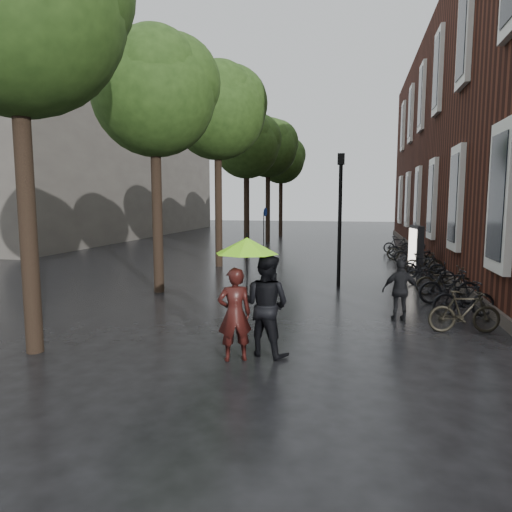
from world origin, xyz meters
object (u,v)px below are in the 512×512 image
(parked_bicycles, at_px, (422,264))
(lamp_post, at_px, (340,207))
(person_burgundy, at_px, (235,314))
(pedestrian_walking, at_px, (401,290))
(ad_lightbox, at_px, (416,249))
(person_black, at_px, (266,305))

(parked_bicycles, relative_size, lamp_post, 3.69)
(person_burgundy, height_order, pedestrian_walking, person_burgundy)
(person_burgundy, relative_size, ad_lightbox, 0.90)
(person_black, relative_size, lamp_post, 0.43)
(person_black, distance_m, ad_lightbox, 12.06)
(parked_bicycles, relative_size, ad_lightbox, 8.63)
(ad_lightbox, distance_m, lamp_post, 5.33)
(parked_bicycles, distance_m, lamp_post, 4.98)
(ad_lightbox, bearing_deg, pedestrian_walking, -107.25)
(person_burgundy, distance_m, lamp_post, 8.08)
(pedestrian_walking, distance_m, ad_lightbox, 8.33)
(person_burgundy, xyz_separation_m, person_black, (0.51, 0.42, 0.10))
(lamp_post, bearing_deg, person_burgundy, -101.82)
(parked_bicycles, bearing_deg, pedestrian_walking, -101.50)
(person_black, xyz_separation_m, ad_lightbox, (4.08, 11.35, -0.01))
(person_black, xyz_separation_m, lamp_post, (1.10, 7.28, 1.75))
(lamp_post, bearing_deg, person_black, -98.60)
(person_black, distance_m, lamp_post, 7.57)
(pedestrian_walking, relative_size, parked_bicycles, 0.09)
(person_burgundy, distance_m, person_black, 0.67)
(pedestrian_walking, height_order, parked_bicycles, pedestrian_walking)
(ad_lightbox, xyz_separation_m, lamp_post, (-2.98, -4.06, 1.75))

